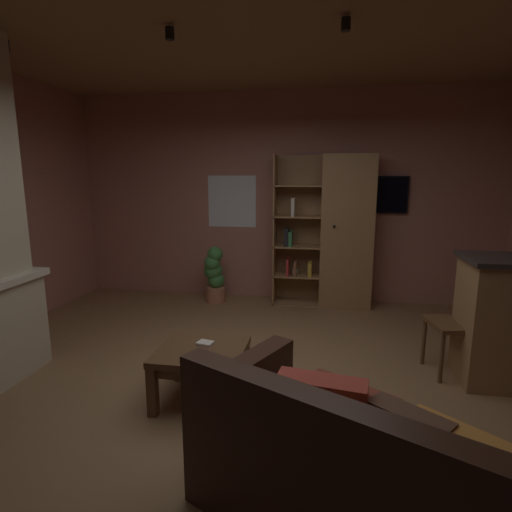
{
  "coord_description": "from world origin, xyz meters",
  "views": [
    {
      "loc": [
        0.59,
        -3.06,
        1.73
      ],
      "look_at": [
        0.0,
        0.4,
        1.05
      ],
      "focal_mm": 28.49,
      "sensor_mm": 36.0,
      "label": 1
    }
  ],
  "objects_px": {
    "leather_couch": "(361,473)",
    "wall_mounted_tv": "(374,195)",
    "table_book_0": "(205,343)",
    "bookshelf_cabinet": "(339,233)",
    "dining_chair": "(465,317)",
    "potted_floor_plant": "(214,274)",
    "coffee_table": "(202,359)"
  },
  "relations": [
    {
      "from": "leather_couch",
      "to": "wall_mounted_tv",
      "type": "relative_size",
      "value": 2.14
    },
    {
      "from": "table_book_0",
      "to": "dining_chair",
      "type": "distance_m",
      "value": 2.27
    },
    {
      "from": "leather_couch",
      "to": "wall_mounted_tv",
      "type": "distance_m",
      "value": 4.1
    },
    {
      "from": "bookshelf_cabinet",
      "to": "leather_couch",
      "type": "relative_size",
      "value": 1.08
    },
    {
      "from": "bookshelf_cabinet",
      "to": "potted_floor_plant",
      "type": "height_order",
      "value": "bookshelf_cabinet"
    },
    {
      "from": "bookshelf_cabinet",
      "to": "table_book_0",
      "type": "height_order",
      "value": "bookshelf_cabinet"
    },
    {
      "from": "coffee_table",
      "to": "wall_mounted_tv",
      "type": "relative_size",
      "value": 0.76
    },
    {
      "from": "coffee_table",
      "to": "wall_mounted_tv",
      "type": "xyz_separation_m",
      "value": [
        1.56,
        2.87,
        1.16
      ]
    },
    {
      "from": "bookshelf_cabinet",
      "to": "dining_chair",
      "type": "distance_m",
      "value": 2.16
    },
    {
      "from": "leather_couch",
      "to": "potted_floor_plant",
      "type": "relative_size",
      "value": 2.36
    },
    {
      "from": "coffee_table",
      "to": "potted_floor_plant",
      "type": "distance_m",
      "value": 2.6
    },
    {
      "from": "coffee_table",
      "to": "table_book_0",
      "type": "distance_m",
      "value": 0.12
    },
    {
      "from": "potted_floor_plant",
      "to": "bookshelf_cabinet",
      "type": "bearing_deg",
      "value": 4.19
    },
    {
      "from": "leather_couch",
      "to": "table_book_0",
      "type": "distance_m",
      "value": 1.58
    },
    {
      "from": "dining_chair",
      "to": "potted_floor_plant",
      "type": "bearing_deg",
      "value": 148.15
    },
    {
      "from": "leather_couch",
      "to": "potted_floor_plant",
      "type": "distance_m",
      "value": 3.95
    },
    {
      "from": "dining_chair",
      "to": "table_book_0",
      "type": "bearing_deg",
      "value": -160.73
    },
    {
      "from": "leather_couch",
      "to": "dining_chair",
      "type": "distance_m",
      "value": 2.13
    },
    {
      "from": "bookshelf_cabinet",
      "to": "coffee_table",
      "type": "bearing_deg",
      "value": -112.67
    },
    {
      "from": "potted_floor_plant",
      "to": "wall_mounted_tv",
      "type": "distance_m",
      "value": 2.44
    },
    {
      "from": "coffee_table",
      "to": "potted_floor_plant",
      "type": "height_order",
      "value": "potted_floor_plant"
    },
    {
      "from": "coffee_table",
      "to": "potted_floor_plant",
      "type": "relative_size",
      "value": 0.84
    },
    {
      "from": "table_book_0",
      "to": "wall_mounted_tv",
      "type": "height_order",
      "value": "wall_mounted_tv"
    },
    {
      "from": "coffee_table",
      "to": "dining_chair",
      "type": "bearing_deg",
      "value": 21.0
    },
    {
      "from": "potted_floor_plant",
      "to": "coffee_table",
      "type": "bearing_deg",
      "value": -76.83
    },
    {
      "from": "dining_chair",
      "to": "leather_couch",
      "type": "bearing_deg",
      "value": -118.98
    },
    {
      "from": "coffee_table",
      "to": "dining_chair",
      "type": "xyz_separation_m",
      "value": [
        2.15,
        0.83,
        0.18
      ]
    },
    {
      "from": "leather_couch",
      "to": "dining_chair",
      "type": "bearing_deg",
      "value": 61.02
    },
    {
      "from": "potted_floor_plant",
      "to": "wall_mounted_tv",
      "type": "height_order",
      "value": "wall_mounted_tv"
    },
    {
      "from": "coffee_table",
      "to": "table_book_0",
      "type": "bearing_deg",
      "value": 83.03
    },
    {
      "from": "bookshelf_cabinet",
      "to": "dining_chair",
      "type": "xyz_separation_m",
      "value": [
        1.04,
        -1.83,
        -0.47
      ]
    },
    {
      "from": "bookshelf_cabinet",
      "to": "leather_couch",
      "type": "xyz_separation_m",
      "value": [
        0.02,
        -3.68,
        -0.69
      ]
    }
  ]
}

